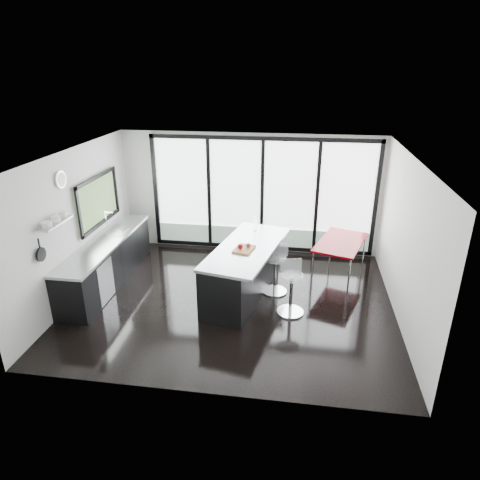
% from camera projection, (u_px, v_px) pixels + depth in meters
% --- Properties ---
extents(floor, '(6.00, 5.00, 0.00)m').
position_uv_depth(floor, '(233.00, 301.00, 8.20)').
color(floor, black).
rests_on(floor, ground).
extents(ceiling, '(6.00, 5.00, 0.00)m').
position_uv_depth(ceiling, '(231.00, 155.00, 7.12)').
color(ceiling, white).
rests_on(ceiling, wall_back).
extents(wall_back, '(6.00, 0.09, 2.80)m').
position_uv_depth(wall_back, '(261.00, 200.00, 9.93)').
color(wall_back, silver).
rests_on(wall_back, ground).
extents(wall_front, '(6.00, 0.00, 2.80)m').
position_uv_depth(wall_front, '(200.00, 306.00, 5.38)').
color(wall_front, silver).
rests_on(wall_front, ground).
extents(wall_left, '(0.26, 5.00, 2.80)m').
position_uv_depth(wall_left, '(83.00, 212.00, 8.25)').
color(wall_left, silver).
rests_on(wall_left, ground).
extents(wall_right, '(0.00, 5.00, 2.80)m').
position_uv_depth(wall_right, '(406.00, 243.00, 7.26)').
color(wall_right, silver).
rests_on(wall_right, ground).
extents(counter_cabinets, '(0.69, 3.24, 1.36)m').
position_uv_depth(counter_cabinets, '(107.00, 261.00, 8.75)').
color(counter_cabinets, black).
rests_on(counter_cabinets, floor).
extents(island, '(1.52, 2.64, 1.32)m').
position_uv_depth(island, '(243.00, 269.00, 8.30)').
color(island, black).
rests_on(island, floor).
extents(bar_stool_near, '(0.56, 0.56, 0.78)m').
position_uv_depth(bar_stool_near, '(291.00, 294.00, 7.67)').
color(bar_stool_near, silver).
rests_on(bar_stool_near, floor).
extents(bar_stool_far, '(0.60, 0.60, 0.77)m').
position_uv_depth(bar_stool_far, '(275.00, 275.00, 8.38)').
color(bar_stool_far, silver).
rests_on(bar_stool_far, floor).
extents(red_table, '(1.26, 1.66, 0.79)m').
position_uv_depth(red_table, '(339.00, 259.00, 9.04)').
color(red_table, '#830005').
rests_on(red_table, floor).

